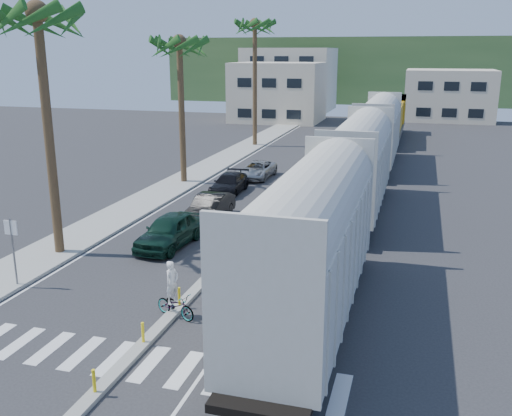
{
  "coord_description": "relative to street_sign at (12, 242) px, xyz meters",
  "views": [
    {
      "loc": [
        8.33,
        -16.41,
        9.49
      ],
      "look_at": [
        0.83,
        9.72,
        2.0
      ],
      "focal_mm": 40.0,
      "sensor_mm": 36.0,
      "label": 1
    }
  ],
  "objects": [
    {
      "name": "car_lead",
      "position": [
        3.96,
        6.51,
        -1.15
      ],
      "size": [
        2.52,
        5.06,
        1.65
      ],
      "primitive_type": "imported",
      "rotation": [
        0.0,
        0.0,
        -0.06
      ],
      "color": "black",
      "rests_on": "ground"
    },
    {
      "name": "rails",
      "position": [
        12.3,
        26.0,
        -1.94
      ],
      "size": [
        1.56,
        100.0,
        0.06
      ],
      "color": "black",
      "rests_on": "ground"
    },
    {
      "name": "buildings",
      "position": [
        0.89,
        69.66,
        2.39
      ],
      "size": [
        38.0,
        27.0,
        10.0
      ],
      "color": "beige",
      "rests_on": "ground"
    },
    {
      "name": "street_sign",
      "position": [
        0.0,
        0.0,
        0.0
      ],
      "size": [
        0.6,
        0.08,
        3.0
      ],
      "color": "slate",
      "rests_on": "ground"
    },
    {
      "name": "median",
      "position": [
        7.3,
        17.96,
        -1.88
      ],
      "size": [
        0.45,
        60.0,
        0.85
      ],
      "color": "gray",
      "rests_on": "ground"
    },
    {
      "name": "lane_markings",
      "position": [
        5.15,
        23.0,
        -1.97
      ],
      "size": [
        9.42,
        90.0,
        0.01
      ],
      "color": "silver",
      "rests_on": "ground"
    },
    {
      "name": "hillside",
      "position": [
        7.3,
        98.0,
        4.03
      ],
      "size": [
        80.0,
        20.0,
        12.0
      ],
      "primitive_type": "cube",
      "color": "#385628",
      "rests_on": "ground"
    },
    {
      "name": "palm_trees",
      "position": [
        -0.8,
        20.7,
        8.84
      ],
      "size": [
        3.5,
        37.2,
        13.75
      ],
      "color": "brown",
      "rests_on": "ground"
    },
    {
      "name": "crosswalk",
      "position": [
        7.3,
        -4.0,
        -1.97
      ],
      "size": [
        14.0,
        2.2,
        0.01
      ],
      "primitive_type": "cube",
      "color": "silver",
      "rests_on": "ground"
    },
    {
      "name": "cyclist",
      "position": [
        7.45,
        -0.72,
        -1.29
      ],
      "size": [
        1.77,
        2.18,
        2.18
      ],
      "rotation": [
        0.0,
        0.0,
        1.22
      ],
      "color": "#9EA0A5",
      "rests_on": "ground"
    },
    {
      "name": "freight_train",
      "position": [
        12.3,
        20.82,
        0.93
      ],
      "size": [
        3.0,
        60.94,
        5.85
      ],
      "color": "#BAB9AB",
      "rests_on": "ground"
    },
    {
      "name": "car_second",
      "position": [
        4.3,
        11.35,
        -1.21
      ],
      "size": [
        1.71,
        4.65,
        1.52
      ],
      "primitive_type": "imported",
      "rotation": [
        0.0,
        0.0,
        -0.01
      ],
      "color": "black",
      "rests_on": "ground"
    },
    {
      "name": "ground",
      "position": [
        7.3,
        -2.0,
        -1.97
      ],
      "size": [
        140.0,
        140.0,
        0.0
      ],
      "primitive_type": "plane",
      "color": "#28282B",
      "rests_on": "ground"
    },
    {
      "name": "sidewalk",
      "position": [
        -1.2,
        23.0,
        -1.9
      ],
      "size": [
        3.0,
        90.0,
        0.15
      ],
      "primitive_type": "cube",
      "color": "gray",
      "rests_on": "ground"
    },
    {
      "name": "car_rear",
      "position": [
        3.78,
        23.18,
        -1.33
      ],
      "size": [
        2.47,
        4.78,
        1.28
      ],
      "primitive_type": "imported",
      "rotation": [
        0.0,
        0.0,
        -0.04
      ],
      "color": "#9EA0A2",
      "rests_on": "ground"
    },
    {
      "name": "car_third",
      "position": [
        3.26,
        17.93,
        -1.3
      ],
      "size": [
        2.0,
        4.65,
        1.33
      ],
      "primitive_type": "imported",
      "rotation": [
        0.0,
        0.0,
        0.01
      ],
      "color": "black",
      "rests_on": "ground"
    }
  ]
}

